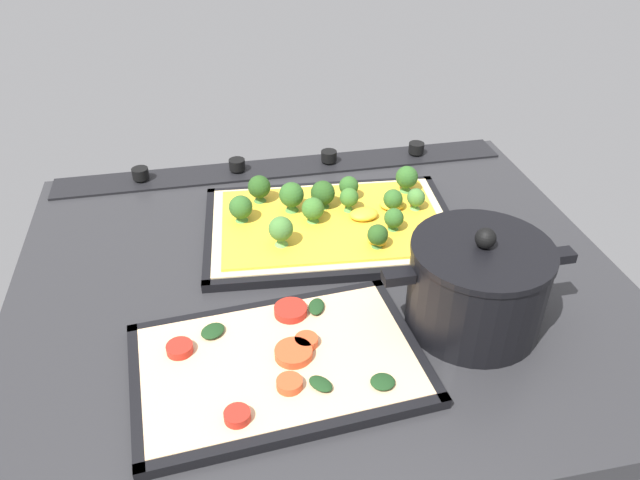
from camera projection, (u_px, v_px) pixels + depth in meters
ground_plane at (319, 284)px, 84.44cm from camera, size 81.82×70.30×3.00cm
stove_control_panel at (284, 166)px, 108.88cm from camera, size 78.54×7.00×2.60cm
baking_tray_front at (331, 229)px, 92.47cm from camera, size 39.43×28.64×1.30cm
broccoli_pizza at (331, 217)px, 91.98cm from camera, size 36.84×26.04×6.07cm
baking_tray_back at (279, 366)px, 69.19cm from camera, size 33.83×23.55×1.30cm
veggie_pizza_back at (278, 361)px, 68.93cm from camera, size 31.25×20.97×1.90cm
cooking_pot at (477, 285)px, 72.69cm from camera, size 23.40×16.52×13.65cm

